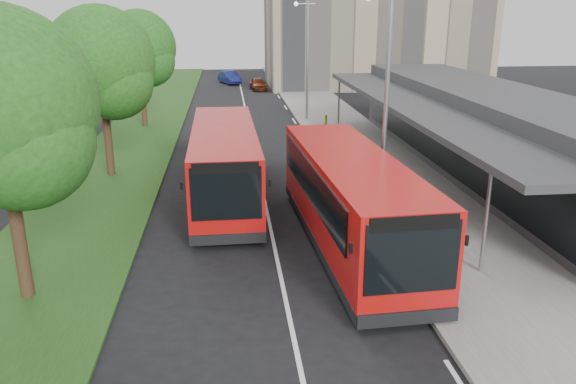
# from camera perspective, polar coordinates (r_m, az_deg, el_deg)

# --- Properties ---
(ground) EXTENTS (120.00, 120.00, 0.00)m
(ground) POSITION_cam_1_polar(r_m,az_deg,el_deg) (19.01, -1.45, -5.33)
(ground) COLOR black
(ground) RESTS_ON ground
(pavement) EXTENTS (5.00, 80.00, 0.15)m
(pavement) POSITION_cam_1_polar(r_m,az_deg,el_deg) (38.85, 4.97, 6.84)
(pavement) COLOR slate
(pavement) RESTS_ON ground
(grass_verge) EXTENTS (5.00, 80.00, 0.10)m
(grass_verge) POSITION_cam_1_polar(r_m,az_deg,el_deg) (38.55, -14.48, 6.21)
(grass_verge) COLOR #1C4014
(grass_verge) RESTS_ON ground
(lane_centre_line) EXTENTS (0.12, 70.00, 0.01)m
(lane_centre_line) POSITION_cam_1_polar(r_m,az_deg,el_deg) (33.29, -3.61, 4.88)
(lane_centre_line) COLOR silver
(lane_centre_line) RESTS_ON ground
(kerb_dashes) EXTENTS (0.12, 56.00, 0.01)m
(kerb_dashes) POSITION_cam_1_polar(r_m,az_deg,el_deg) (37.47, 1.17, 6.38)
(kerb_dashes) COLOR silver
(kerb_dashes) RESTS_ON ground
(station_building) EXTENTS (7.70, 26.00, 4.00)m
(station_building) POSITION_cam_1_polar(r_m,az_deg,el_deg) (28.73, 19.32, 5.96)
(station_building) COLOR #313133
(station_building) RESTS_ON ground
(tree_near) EXTENTS (4.83, 4.83, 7.77)m
(tree_near) POSITION_cam_1_polar(r_m,az_deg,el_deg) (15.71, -27.22, 6.85)
(tree_near) COLOR #301F13
(tree_near) RESTS_ON ground
(tree_mid) EXTENTS (4.87, 4.87, 7.83)m
(tree_mid) POSITION_cam_1_polar(r_m,az_deg,el_deg) (27.16, -18.47, 11.86)
(tree_mid) COLOR #301F13
(tree_mid) RESTS_ON ground
(tree_far) EXTENTS (4.77, 4.77, 7.66)m
(tree_far) POSITION_cam_1_polar(r_m,az_deg,el_deg) (38.95, -14.86, 13.59)
(tree_far) COLOR #301F13
(tree_far) RESTS_ON ground
(lamp_post_near) EXTENTS (1.44, 0.28, 8.00)m
(lamp_post_near) POSITION_cam_1_polar(r_m,az_deg,el_deg) (20.37, 9.75, 9.81)
(lamp_post_near) COLOR gray
(lamp_post_near) RESTS_ON pavement
(lamp_post_far) EXTENTS (1.44, 0.28, 8.00)m
(lamp_post_far) POSITION_cam_1_polar(r_m,az_deg,el_deg) (39.89, 1.85, 13.91)
(lamp_post_far) COLOR gray
(lamp_post_far) RESTS_ON pavement
(bus_main) EXTENTS (3.33, 10.99, 3.07)m
(bus_main) POSITION_cam_1_polar(r_m,az_deg,el_deg) (18.42, 6.40, -0.96)
(bus_main) COLOR #B90914
(bus_main) RESTS_ON ground
(bus_second) EXTENTS (2.89, 10.70, 3.02)m
(bus_second) POSITION_cam_1_polar(r_m,az_deg,el_deg) (23.13, -6.45, 2.89)
(bus_second) COLOR #B90914
(bus_second) RESTS_ON ground
(litter_bin) EXTENTS (0.65, 0.65, 0.94)m
(litter_bin) POSITION_cam_1_polar(r_m,az_deg,el_deg) (29.79, 7.86, 4.40)
(litter_bin) COLOR #362416
(litter_bin) RESTS_ON pavement
(bollard) EXTENTS (0.21, 0.21, 1.02)m
(bollard) POSITION_cam_1_polar(r_m,az_deg,el_deg) (36.28, 3.85, 7.01)
(bollard) COLOR #F7F40D
(bollard) RESTS_ON pavement
(car_near) EXTENTS (1.74, 3.63, 1.19)m
(car_near) POSITION_cam_1_polar(r_m,az_deg,el_deg) (56.87, -3.07, 10.93)
(car_near) COLOR #61220D
(car_near) RESTS_ON ground
(car_far) EXTENTS (2.68, 4.30, 1.34)m
(car_far) POSITION_cam_1_polar(r_m,az_deg,el_deg) (61.96, -5.95, 11.50)
(car_far) COLOR navy
(car_far) RESTS_ON ground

